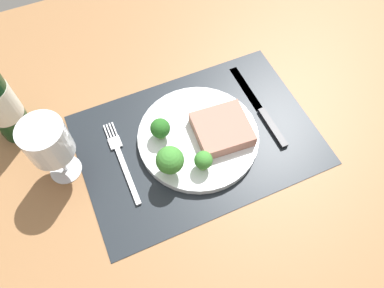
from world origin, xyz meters
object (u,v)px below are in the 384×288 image
Objects in this scene: steak at (222,129)px; wine_glass at (48,143)px; plate at (198,137)px; knife at (262,111)px; fork at (122,160)px.

wine_glass reaches higher than steak.
steak is (4.50, -1.45, 2.16)cm from plate.
plate is 15.14cm from knife.
knife is 42.70cm from wine_glass.
fork is at bearing 178.28° from knife.
knife is (15.12, 0.53, -0.50)cm from plate.
plate is at bearing -178.06° from knife.
knife is 1.55× the size of wine_glass.
fork is 14.69cm from wine_glass.
steak reaches higher than knife.
fork is (-15.72, 1.42, -0.55)cm from plate.
knife is at bearing 10.55° from steak.
fork is 30.85cm from knife.
plate is 28.19cm from wine_glass.
knife is at bearing -5.00° from wine_glass.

